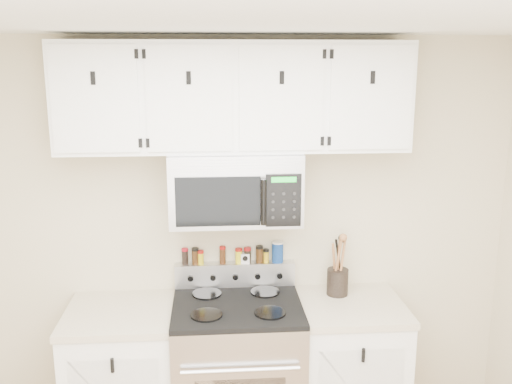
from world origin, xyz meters
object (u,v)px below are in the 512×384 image
at_px(microwave, 235,187).
at_px(salt_canister, 278,252).
at_px(range, 238,374).
at_px(utensil_crock, 338,280).

bearing_deg(microwave, salt_canister, 29.81).
distance_m(range, salt_canister, 0.79).
distance_m(utensil_crock, salt_canister, 0.41).
distance_m(microwave, utensil_crock, 0.88).
bearing_deg(utensil_crock, salt_canister, 160.66).
relative_size(range, utensil_crock, 2.85).
bearing_deg(range, microwave, 89.77).
height_order(microwave, utensil_crock, microwave).
bearing_deg(microwave, range, -90.23).
xyz_separation_m(microwave, salt_canister, (0.27, 0.16, -0.46)).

